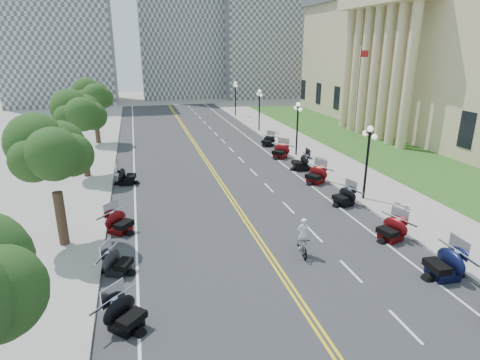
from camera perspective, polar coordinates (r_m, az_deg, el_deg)
ground at (r=21.76m, az=2.78°, el=-8.65°), size 160.00×160.00×0.00m
road at (r=30.71m, az=-2.74°, el=-0.40°), size 16.00×90.00×0.01m
centerline_yellow_a at (r=30.68m, az=-2.96°, el=-0.40°), size 0.12×90.00×0.00m
centerline_yellow_b at (r=30.73m, az=-2.53°, el=-0.37°), size 0.12×90.00×0.00m
edge_line_north at (r=32.54m, az=8.35°, el=0.53°), size 0.12×90.00×0.00m
edge_line_south at (r=30.14m, az=-14.74°, el=-1.36°), size 0.12×90.00×0.00m
lane_dash_4 at (r=17.01m, az=22.43°, el=-18.68°), size 0.12×2.00×0.00m
lane_dash_5 at (r=19.73m, az=15.49°, el=-12.37°), size 0.12×2.00×0.00m
lane_dash_6 at (r=22.83m, az=10.54°, el=-7.57°), size 0.12×2.00×0.00m
lane_dash_7 at (r=26.17m, az=6.90°, el=-3.91°), size 0.12×2.00×0.00m
lane_dash_8 at (r=29.68m, az=4.12°, el=-1.09°), size 0.12×2.00×0.00m
lane_dash_9 at (r=33.29m, az=1.94°, el=1.13°), size 0.12×2.00×0.00m
lane_dash_10 at (r=36.99m, az=0.18°, el=2.91°), size 0.12×2.00×0.00m
lane_dash_11 at (r=40.74m, az=-1.25°, el=4.36°), size 0.12×2.00×0.00m
lane_dash_12 at (r=44.54m, az=-2.45°, el=5.57°), size 0.12×2.00×0.00m
lane_dash_13 at (r=48.37m, az=-3.46°, el=6.58°), size 0.12×2.00×0.00m
lane_dash_14 at (r=52.23m, az=-4.32°, el=7.44°), size 0.12×2.00×0.00m
lane_dash_15 at (r=56.10m, az=-5.07°, el=8.18°), size 0.12×2.00×0.00m
lane_dash_16 at (r=59.99m, az=-5.72°, el=8.82°), size 0.12×2.00×0.00m
lane_dash_17 at (r=63.90m, az=-6.30°, el=9.39°), size 0.12×2.00×0.00m
lane_dash_18 at (r=67.81m, az=-6.81°, el=9.89°), size 0.12×2.00×0.00m
lane_dash_19 at (r=71.74m, az=-7.27°, el=10.33°), size 0.12×2.00×0.00m
sidewalk_north at (r=34.28m, az=14.69°, el=1.14°), size 5.00×90.00×0.15m
sidewalk_south at (r=30.47m, az=-22.46°, el=-1.84°), size 5.00×90.00×0.15m
lawn at (r=44.42m, az=17.70°, el=4.72°), size 9.00×60.00×0.10m
civic_building at (r=55.44m, az=29.66°, el=15.08°), size 26.00×51.00×17.80m
distant_block_a at (r=81.44m, az=-24.53°, el=19.04°), size 18.00×14.00×26.00m
distant_block_b at (r=87.19m, az=-8.64°, el=21.56°), size 16.00×12.00×30.00m
distant_block_c at (r=88.01m, az=4.14°, el=19.07°), size 20.00×14.00×22.00m
street_lamp_2 at (r=27.71m, az=17.58°, el=2.27°), size 0.50×1.20×4.90m
street_lamp_3 at (r=38.09m, az=8.13°, el=7.18°), size 0.50×1.20×4.90m
street_lamp_4 at (r=49.22m, az=2.75°, el=9.86°), size 0.50×1.20×4.90m
street_lamp_5 at (r=60.68m, az=-0.66°, el=11.49°), size 0.50×1.20×4.90m
flagpole at (r=47.24m, az=16.24°, el=11.74°), size 1.10×0.20×10.00m
tree_2 at (r=21.51m, az=-25.18°, el=2.81°), size 4.80×4.80×9.20m
tree_3 at (r=33.14m, az=-21.75°, el=8.18°), size 4.80×4.80×9.20m
tree_4 at (r=44.96m, az=-20.09°, el=10.74°), size 4.80×4.80×9.20m
motorcycle_n_4 at (r=20.37m, az=27.06°, el=-10.40°), size 2.29×2.29×1.53m
motorcycle_n_5 at (r=23.04m, az=20.74°, el=-6.42°), size 2.42×2.42×1.37m
motorcycle_n_6 at (r=27.05m, az=14.58°, el=-2.16°), size 2.29×2.29×1.32m
motorcycle_n_7 at (r=30.95m, az=10.73°, el=0.83°), size 2.78×2.78×1.43m
motorcycle_n_8 at (r=34.14m, az=8.67°, el=2.63°), size 2.21×2.21×1.47m
motorcycle_n_9 at (r=37.65m, az=5.74°, el=4.21°), size 2.92×2.92×1.45m
motorcycle_n_10 at (r=42.17m, az=4.01°, el=5.66°), size 2.52×2.52×1.26m
motorcycle_s_4 at (r=15.95m, az=-16.02°, el=-17.69°), size 2.73×2.73×1.35m
motorcycle_s_5 at (r=19.42m, az=-17.02°, el=-10.96°), size 2.36×2.36×1.25m
motorcycle_s_6 at (r=23.38m, az=-16.76°, el=-5.61°), size 2.76×2.76×1.37m
motorcycle_s_8 at (r=31.37m, az=-15.87°, el=0.67°), size 2.34×2.34×1.43m
bicycle at (r=20.38m, az=8.85°, el=-9.19°), size 0.75×1.80×1.05m
cyclist_rider at (r=19.80m, az=9.04°, el=-5.73°), size 0.60×0.39×1.65m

